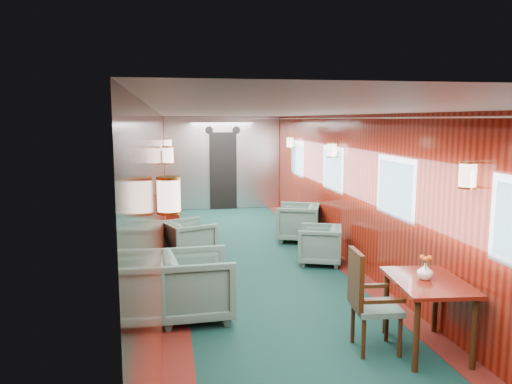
% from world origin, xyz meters
% --- Properties ---
extents(room, '(12.00, 12.10, 2.40)m').
position_xyz_m(room, '(0.00, 0.00, 1.63)').
color(room, '#0C2E28').
rests_on(room, ground).
extents(bulkhead, '(2.98, 0.17, 2.39)m').
position_xyz_m(bulkhead, '(0.00, 5.91, 1.18)').
color(bulkhead, silver).
rests_on(bulkhead, ground).
extents(windows_right, '(0.02, 8.60, 0.80)m').
position_xyz_m(windows_right, '(1.49, 0.25, 1.45)').
color(windows_right, silver).
rests_on(windows_right, ground).
extents(wall_sconces, '(2.97, 7.97, 0.25)m').
position_xyz_m(wall_sconces, '(0.00, 0.57, 1.79)').
color(wall_sconces, '#FFE4C6').
rests_on(wall_sconces, ground).
extents(dining_table, '(0.79, 1.05, 0.74)m').
position_xyz_m(dining_table, '(1.13, -2.57, 0.62)').
color(dining_table, maroon).
rests_on(dining_table, ground).
extents(side_chair, '(0.50, 0.52, 1.04)m').
position_xyz_m(side_chair, '(0.53, -2.46, 0.56)').
color(side_chair, '#1C423D').
rests_on(side_chair, ground).
extents(credenza, '(0.29, 0.93, 1.11)m').
position_xyz_m(credenza, '(-1.34, 3.63, 0.43)').
color(credenza, maroon).
rests_on(credenza, ground).
extents(flower_vase, '(0.21, 0.21, 0.17)m').
position_xyz_m(flower_vase, '(1.10, -2.54, 0.82)').
color(flower_vase, white).
rests_on(flower_vase, dining_table).
extents(armchair_left_near, '(0.90, 0.88, 0.79)m').
position_xyz_m(armchair_left_near, '(-1.12, -1.32, 0.39)').
color(armchair_left_near, '#1C423D').
rests_on(armchair_left_near, ground).
extents(armchair_left_far, '(0.96, 0.95, 0.68)m').
position_xyz_m(armchair_left_far, '(-1.09, 1.10, 0.34)').
color(armchair_left_far, '#1C423D').
rests_on(armchair_left_far, ground).
extents(armchair_right_near, '(0.87, 0.86, 0.62)m').
position_xyz_m(armchair_right_near, '(0.98, 0.58, 0.31)').
color(armchair_right_near, '#1C423D').
rests_on(armchair_right_near, ground).
extents(armchair_right_far, '(1.01, 1.00, 0.72)m').
position_xyz_m(armchair_right_far, '(1.03, 2.14, 0.36)').
color(armchair_right_far, '#1C423D').
rests_on(armchair_right_far, ground).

